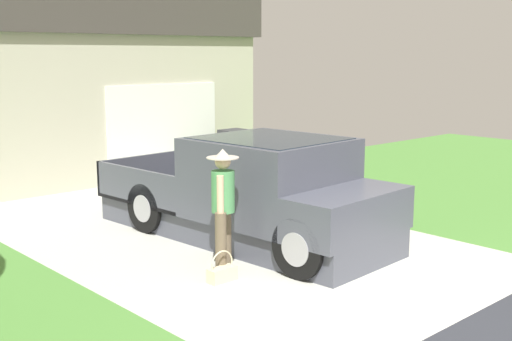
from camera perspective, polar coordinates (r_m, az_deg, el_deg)
name	(u,v)px	position (r m, az deg, el deg)	size (l,w,h in m)	color
pickup_truck	(261,195)	(9.88, 0.41, -2.11)	(2.32, 5.12, 1.62)	#474A56
person_with_hat	(223,204)	(8.42, -2.89, -2.92)	(0.42, 0.42, 1.65)	brown
handbag	(222,273)	(8.33, -2.97, -8.90)	(0.38, 0.17, 0.40)	beige
house_with_garage	(40,79)	(17.06, -18.37, 7.55)	(8.86, 6.54, 4.34)	#B9B69E
wheeled_trash_bin	(237,151)	(15.20, -1.67, 1.69)	(0.60, 0.72, 1.09)	#424247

